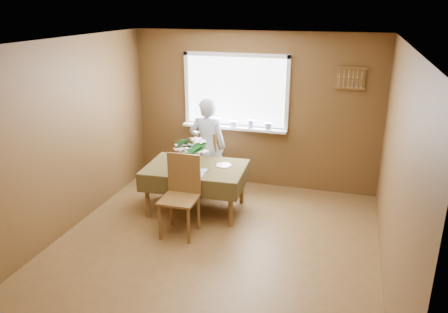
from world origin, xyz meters
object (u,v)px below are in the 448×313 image
(dining_table, at_px, (196,172))
(chair_near, at_px, (181,192))
(flower_bouquet, at_px, (191,151))
(seated_woman, at_px, (208,147))
(chair_far, at_px, (208,158))

(dining_table, relative_size, chair_near, 1.39)
(dining_table, height_order, flower_bouquet, flower_bouquet)
(seated_woman, xyz_separation_m, flower_bouquet, (0.03, -0.82, 0.20))
(chair_far, bearing_deg, flower_bouquet, 107.31)
(chair_near, bearing_deg, seated_woman, 92.21)
(chair_near, height_order, seated_woman, seated_woman)
(chair_far, height_order, flower_bouquet, flower_bouquet)
(chair_far, bearing_deg, seated_woman, 117.62)
(chair_near, bearing_deg, chair_far, 93.16)
(chair_far, relative_size, flower_bouquet, 1.94)
(seated_woman, bearing_deg, chair_near, 83.97)
(dining_table, xyz_separation_m, chair_near, (0.04, -0.64, -0.04))
(chair_far, height_order, chair_near, chair_near)
(dining_table, xyz_separation_m, flower_bouquet, (-0.00, -0.17, 0.37))
(dining_table, xyz_separation_m, chair_far, (-0.06, 0.77, -0.07))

